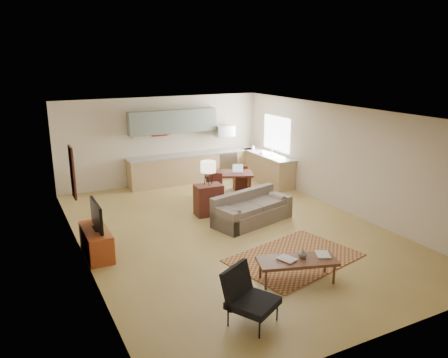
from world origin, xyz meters
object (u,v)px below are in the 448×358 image
coffee_table (297,270)px  tv_credenza (96,242)px  console_table (209,200)px  sofa (253,208)px  armchair (253,298)px  dining_table (228,184)px

coffee_table → tv_credenza: bearing=155.0°
console_table → sofa: bearing=-49.8°
armchair → dining_table: 6.25m
sofa → tv_credenza: bearing=167.4°
armchair → console_table: armchair is taller
sofa → console_table: (-0.71, 0.96, 0.03)m
coffee_table → dining_table: size_ratio=1.03×
dining_table → armchair: bearing=-91.4°
tv_credenza → console_table: (3.00, 1.10, 0.11)m
armchair → coffee_table: bearing=0.4°
sofa → armchair: armchair is taller
tv_credenza → console_table: bearing=20.1°
armchair → console_table: bearing=44.1°
sofa → tv_credenza: (-3.71, -0.13, -0.08)m
armchair → tv_credenza: armchair is taller
coffee_table → tv_credenza: (-2.94, 2.71, 0.07)m
armchair → dining_table: bearing=37.1°
coffee_table → console_table: (0.06, 3.80, 0.18)m
armchair → tv_credenza: bearing=86.1°
sofa → coffee_table: size_ratio=1.48×
dining_table → console_table: bearing=-112.3°
coffee_table → armchair: 1.56m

